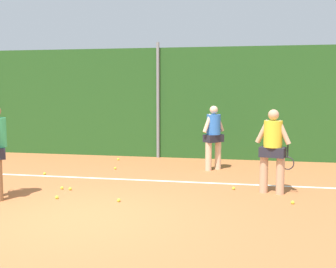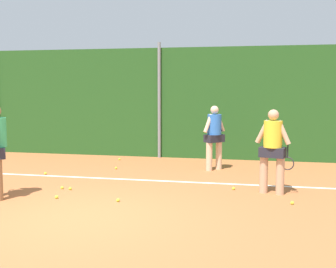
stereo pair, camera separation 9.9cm
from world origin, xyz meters
name	(u,v)px [view 2 (the right image)]	position (x,y,z in m)	size (l,w,h in m)	color
ground_plane	(114,190)	(0.00, 1.94, 0.00)	(30.50, 30.50, 0.00)	#B76638
hedge_fence_backdrop	(160,103)	(0.00, 6.59, 1.74)	(19.82, 0.25, 3.48)	#23511E
fence_post_center	(159,101)	(0.00, 6.42, 1.82)	(0.10, 0.10, 3.64)	gray
court_baseline_paint	(129,179)	(0.00, 3.04, 0.00)	(14.49, 0.10, 0.01)	white
player_midcourt	(273,147)	(3.36, 2.33, 1.00)	(0.81, 0.43, 1.78)	tan
player_backcourt_far	(214,134)	(1.91, 4.69, 0.98)	(0.57, 0.57, 1.75)	beige
tennis_ball_0	(292,203)	(3.71, 1.53, 0.03)	(0.07, 0.07, 0.07)	#CCDB33
tennis_ball_1	(234,188)	(2.55, 2.49, 0.03)	(0.07, 0.07, 0.07)	#CCDB33
tennis_ball_3	(45,173)	(-2.28, 3.18, 0.03)	(0.07, 0.07, 0.07)	#CCDB33
tennis_ball_4	(70,189)	(-0.95, 1.76, 0.03)	(0.07, 0.07, 0.07)	#CCDB33
tennis_ball_5	(57,197)	(-0.91, 1.03, 0.03)	(0.07, 0.07, 0.07)	#CCDB33
tennis_ball_7	(118,200)	(0.38, 1.05, 0.03)	(0.07, 0.07, 0.07)	#CCDB33
tennis_ball_8	(116,168)	(-0.73, 4.24, 0.03)	(0.07, 0.07, 0.07)	#CCDB33
tennis_ball_10	(62,188)	(-1.16, 1.81, 0.03)	(0.07, 0.07, 0.07)	#CCDB33
tennis_ball_11	(119,159)	(-1.09, 5.66, 0.03)	(0.07, 0.07, 0.07)	#CCDB33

